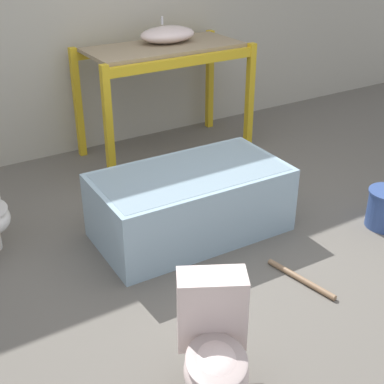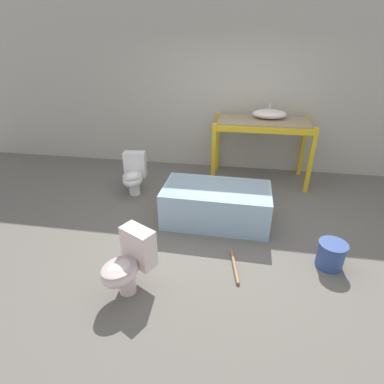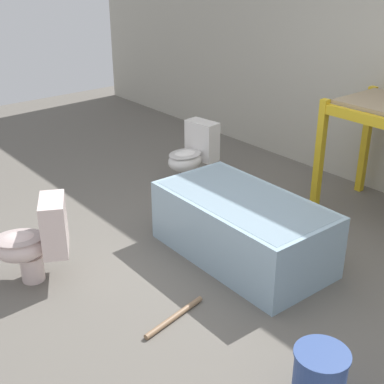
{
  "view_description": "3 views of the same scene",
  "coord_description": "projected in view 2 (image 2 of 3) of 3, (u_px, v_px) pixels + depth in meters",
  "views": [
    {
      "loc": [
        -1.98,
        -2.96,
        2.31
      ],
      "look_at": [
        -0.34,
        -0.3,
        0.66
      ],
      "focal_mm": 50.0,
      "sensor_mm": 36.0,
      "label": 1
    },
    {
      "loc": [
        0.2,
        -3.53,
        2.42
      ],
      "look_at": [
        -0.34,
        -0.19,
        0.64
      ],
      "focal_mm": 28.0,
      "sensor_mm": 36.0,
      "label": 2
    },
    {
      "loc": [
        2.69,
        -2.64,
        2.39
      ],
      "look_at": [
        -0.19,
        -0.26,
        0.68
      ],
      "focal_mm": 50.0,
      "sensor_mm": 36.0,
      "label": 3
    }
  ],
  "objects": [
    {
      "name": "bucket_white",
      "position": [
        331.0,
        254.0,
        3.46
      ],
      "size": [
        0.33,
        0.33,
        0.32
      ],
      "color": "#334C8C",
      "rests_on": "ground_plane"
    },
    {
      "name": "shelving_rack",
      "position": [
        262.0,
        130.0,
        5.23
      ],
      "size": [
        1.68,
        0.83,
        1.13
      ],
      "color": "gold",
      "rests_on": "ground_plane"
    },
    {
      "name": "ground_plane",
      "position": [
        218.0,
        227.0,
        4.24
      ],
      "size": [
        12.0,
        12.0,
        0.0
      ],
      "primitive_type": "plane",
      "color": "#666059"
    },
    {
      "name": "loose_pipe",
      "position": [
        235.0,
        266.0,
        3.51
      ],
      "size": [
        0.14,
        0.57,
        0.04
      ],
      "color": "#8C6B4C",
      "rests_on": "ground_plane"
    },
    {
      "name": "toilet_far",
      "position": [
        134.0,
        174.0,
        5.02
      ],
      "size": [
        0.41,
        0.61,
        0.68
      ],
      "rotation": [
        0.0,
        0.0,
        0.13
      ],
      "color": "white",
      "rests_on": "ground_plane"
    },
    {
      "name": "bathtub_main",
      "position": [
        216.0,
        202.0,
        4.26
      ],
      "size": [
        1.51,
        0.83,
        0.54
      ],
      "rotation": [
        0.0,
        0.0,
        -0.02
      ],
      "color": "#99B7CC",
      "rests_on": "ground_plane"
    },
    {
      "name": "warehouse_wall_rear",
      "position": [
        232.0,
        85.0,
        5.5
      ],
      "size": [
        10.8,
        0.08,
        3.2
      ],
      "color": "#B2AD9E",
      "rests_on": "ground_plane"
    },
    {
      "name": "toilet_near",
      "position": [
        129.0,
        262.0,
        3.06
      ],
      "size": [
        0.57,
        0.66,
        0.68
      ],
      "rotation": [
        0.0,
        0.0,
        -0.49
      ],
      "color": "silver",
      "rests_on": "ground_plane"
    },
    {
      "name": "sink_basin",
      "position": [
        269.0,
        114.0,
        5.17
      ],
      "size": [
        0.58,
        0.39,
        0.24
      ],
      "color": "silver",
      "rests_on": "shelving_rack"
    }
  ]
}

